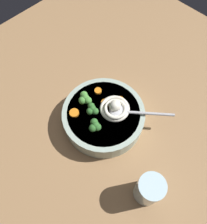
# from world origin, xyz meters

# --- Properties ---
(table_slab) EXTENTS (1.17, 1.17, 0.03)m
(table_slab) POSITION_xyz_m (0.00, 0.00, 0.01)
(table_slab) COLOR #936D47
(table_slab) RESTS_ON ground
(soup_bowl) EXTENTS (0.23, 0.23, 0.06)m
(soup_bowl) POSITION_xyz_m (-0.03, -0.01, 0.05)
(soup_bowl) COLOR #9EB2A3
(soup_bowl) RESTS_ON table_slab
(noodle_pile) EXTENTS (0.09, 0.09, 0.04)m
(noodle_pile) POSITION_xyz_m (-0.01, 0.01, 0.09)
(noodle_pile) COLOR silver
(noodle_pile) RESTS_ON soup_bowl
(soup_spoon) EXTENTS (0.15, 0.14, 0.02)m
(soup_spoon) POSITION_xyz_m (0.01, 0.02, 0.09)
(soup_spoon) COLOR #B7B7BC
(soup_spoon) RESTS_ON soup_bowl
(broccoli_floret_near_spoon) EXTENTS (0.04, 0.03, 0.03)m
(broccoli_floret_near_spoon) POSITION_xyz_m (-0.05, -0.04, 0.10)
(broccoli_floret_near_spoon) COLOR #7A9E60
(broccoli_floret_near_spoon) RESTS_ON soup_bowl
(broccoli_floret_beside_noodles) EXTENTS (0.04, 0.03, 0.03)m
(broccoli_floret_beside_noodles) POSITION_xyz_m (-0.01, -0.06, 0.10)
(broccoli_floret_beside_noodles) COLOR #7A9E60
(broccoli_floret_beside_noodles) RESTS_ON soup_bowl
(broccoli_floret_front) EXTENTS (0.04, 0.04, 0.03)m
(broccoli_floret_front) POSITION_xyz_m (-0.08, -0.03, 0.10)
(broccoli_floret_front) COLOR #7A9E60
(broccoli_floret_front) RESTS_ON soup_bowl
(carrot_slice_right) EXTENTS (0.03, 0.03, 0.01)m
(carrot_slice_right) POSITION_xyz_m (-0.08, -0.07, 0.09)
(carrot_slice_right) COLOR orange
(carrot_slice_right) RESTS_ON soup_bowl
(carrot_slice_extra_b) EXTENTS (0.02, 0.02, 0.01)m
(carrot_slice_extra_b) POSITION_xyz_m (-0.02, 0.04, 0.08)
(carrot_slice_extra_b) COLOR orange
(carrot_slice_extra_b) RESTS_ON soup_bowl
(carrot_slice_rear) EXTENTS (0.02, 0.02, 0.00)m
(carrot_slice_rear) POSITION_xyz_m (-0.04, 0.01, 0.08)
(carrot_slice_rear) COLOR orange
(carrot_slice_rear) RESTS_ON soup_bowl
(carrot_slice_left) EXTENTS (0.02, 0.02, 0.01)m
(carrot_slice_left) POSITION_xyz_m (-0.08, 0.02, 0.09)
(carrot_slice_left) COLOR orange
(carrot_slice_left) RESTS_ON soup_bowl
(drinking_glass) EXTENTS (0.06, 0.06, 0.10)m
(drinking_glass) POSITION_xyz_m (0.19, -0.08, 0.07)
(drinking_glass) COLOR silver
(drinking_glass) RESTS_ON table_slab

